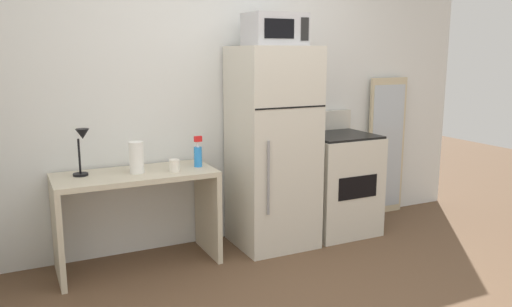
{
  "coord_description": "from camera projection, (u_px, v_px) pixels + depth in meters",
  "views": [
    {
      "loc": [
        -1.8,
        -2.47,
        1.66
      ],
      "look_at": [
        -0.05,
        1.1,
        0.87
      ],
      "focal_mm": 36.04,
      "sensor_mm": 36.0,
      "label": 1
    }
  ],
  "objects": [
    {
      "name": "microwave",
      "position": [
        275.0,
        29.0,
        4.15
      ],
      "size": [
        0.46,
        0.35,
        0.26
      ],
      "color": "#B7B7BC",
      "rests_on": "refrigerator"
    },
    {
      "name": "refrigerator",
      "position": [
        273.0,
        148.0,
        4.36
      ],
      "size": [
        0.65,
        0.64,
        1.7
      ],
      "color": "beige",
      "rests_on": "ground"
    },
    {
      "name": "paper_towel_roll",
      "position": [
        136.0,
        157.0,
        3.88
      ],
      "size": [
        0.11,
        0.11,
        0.24
      ],
      "primitive_type": "cylinder",
      "color": "white",
      "rests_on": "desk"
    },
    {
      "name": "coffee_mug",
      "position": [
        174.0,
        166.0,
        3.94
      ],
      "size": [
        0.08,
        0.08,
        0.09
      ],
      "primitive_type": "cylinder",
      "color": "white",
      "rests_on": "desk"
    },
    {
      "name": "desk_lamp",
      "position": [
        82.0,
        144.0,
        3.76
      ],
      "size": [
        0.14,
        0.12,
        0.35
      ],
      "color": "black",
      "rests_on": "desk"
    },
    {
      "name": "desk",
      "position": [
        136.0,
        201.0,
        3.95
      ],
      "size": [
        1.21,
        0.54,
        0.75
      ],
      "color": "beige",
      "rests_on": "ground"
    },
    {
      "name": "leaning_mirror",
      "position": [
        386.0,
        147.0,
        5.25
      ],
      "size": [
        0.44,
        0.03,
        1.4
      ],
      "color": "#C6B793",
      "rests_on": "ground"
    },
    {
      "name": "oven_range",
      "position": [
        337.0,
        183.0,
        4.74
      ],
      "size": [
        0.63,
        0.61,
        1.1
      ],
      "color": "beige",
      "rests_on": "ground"
    },
    {
      "name": "spray_bottle",
      "position": [
        198.0,
        155.0,
        4.1
      ],
      "size": [
        0.06,
        0.06,
        0.25
      ],
      "color": "#2D8CEA",
      "rests_on": "desk"
    },
    {
      "name": "wall_back_white",
      "position": [
        231.0,
        93.0,
        4.51
      ],
      "size": [
        5.0,
        0.1,
        2.6
      ],
      "primitive_type": "cube",
      "color": "silver",
      "rests_on": "ground"
    }
  ]
}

